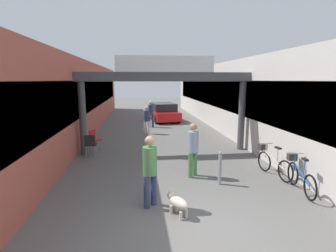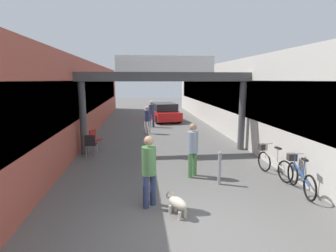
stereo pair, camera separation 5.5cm
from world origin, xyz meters
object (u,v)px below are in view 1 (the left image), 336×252
(bicycle_silver_second, at_px, (272,162))
(pedestrian_companion, at_px, (193,147))
(pedestrian_carrying_crate, at_px, (147,118))
(bollard_post_metal, at_px, (220,168))
(cafe_chair_black_nearer, at_px, (91,143))
(pedestrian_with_dog, at_px, (150,167))
(bicycle_blue_nearest, at_px, (299,175))
(pedestrian_elderly_walking, at_px, (151,112))
(cafe_chair_red_farther, at_px, (94,138))
(dog_on_leash, at_px, (177,202))
(parked_car_red, at_px, (163,112))

(bicycle_silver_second, bearing_deg, pedestrian_companion, 176.21)
(pedestrian_companion, relative_size, pedestrian_carrying_crate, 1.08)
(bollard_post_metal, height_order, cafe_chair_black_nearer, bollard_post_metal)
(cafe_chair_black_nearer, bearing_deg, pedestrian_with_dog, -64.25)
(pedestrian_carrying_crate, bearing_deg, bicycle_blue_nearest, -64.72)
(pedestrian_carrying_crate, relative_size, bicycle_silver_second, 0.94)
(pedestrian_companion, relative_size, cafe_chair_black_nearer, 1.91)
(bollard_post_metal, bearing_deg, pedestrian_elderly_walking, 98.85)
(pedestrian_companion, distance_m, bicycle_silver_second, 2.61)
(pedestrian_elderly_walking, relative_size, bicycle_silver_second, 1.02)
(pedestrian_carrying_crate, distance_m, bicycle_blue_nearest, 9.13)
(pedestrian_with_dog, height_order, pedestrian_carrying_crate, pedestrian_with_dog)
(pedestrian_elderly_walking, height_order, cafe_chair_black_nearer, pedestrian_elderly_walking)
(bollard_post_metal, xyz_separation_m, cafe_chair_red_farther, (-4.24, 4.27, 0.04))
(dog_on_leash, height_order, bollard_post_metal, bollard_post_metal)
(pedestrian_elderly_walking, height_order, bollard_post_metal, pedestrian_elderly_walking)
(bollard_post_metal, bearing_deg, cafe_chair_black_nearer, 141.89)
(bollard_post_metal, bearing_deg, bicycle_blue_nearest, -17.75)
(pedestrian_elderly_walking, xyz_separation_m, bicycle_blue_nearest, (3.56, -10.33, -0.55))
(dog_on_leash, height_order, bicycle_silver_second, bicycle_silver_second)
(pedestrian_carrying_crate, xyz_separation_m, parked_car_red, (1.37, 4.77, -0.25))
(pedestrian_companion, height_order, bollard_post_metal, pedestrian_companion)
(pedestrian_carrying_crate, xyz_separation_m, cafe_chair_red_farther, (-2.39, -3.32, -0.35))
(bicycle_blue_nearest, height_order, cafe_chair_red_farther, bicycle_blue_nearest)
(dog_on_leash, distance_m, cafe_chair_red_farther, 6.49)
(bicycle_blue_nearest, distance_m, cafe_chair_black_nearer, 7.43)
(bicycle_silver_second, height_order, cafe_chair_red_farther, bicycle_silver_second)
(pedestrian_elderly_walking, xyz_separation_m, bollard_post_metal, (1.51, -9.68, -0.48))
(dog_on_leash, relative_size, parked_car_red, 0.16)
(pedestrian_with_dog, relative_size, bicycle_silver_second, 1.04)
(pedestrian_with_dog, distance_m, pedestrian_elderly_walking, 10.83)
(bollard_post_metal, bearing_deg, parked_car_red, 92.22)
(bicycle_blue_nearest, distance_m, parked_car_red, 13.26)
(bicycle_blue_nearest, relative_size, parked_car_red, 0.40)
(pedestrian_with_dog, xyz_separation_m, bollard_post_metal, (2.08, 1.14, -0.50))
(pedestrian_companion, distance_m, cafe_chair_black_nearer, 4.45)
(dog_on_leash, relative_size, bollard_post_metal, 0.69)
(bicycle_silver_second, relative_size, cafe_chair_red_farther, 1.88)
(pedestrian_with_dog, distance_m, bicycle_blue_nearest, 4.20)
(pedestrian_with_dog, height_order, bollard_post_metal, pedestrian_with_dog)
(pedestrian_companion, relative_size, dog_on_leash, 2.48)
(bollard_post_metal, xyz_separation_m, cafe_chair_black_nearer, (-4.23, 3.32, 0.04))
(pedestrian_elderly_walking, bearing_deg, bollard_post_metal, -81.15)
(pedestrian_elderly_walking, distance_m, bicycle_blue_nearest, 10.94)
(bicycle_silver_second, xyz_separation_m, cafe_chair_red_farther, (-6.13, 3.73, 0.10))
(pedestrian_companion, xyz_separation_m, bicycle_blue_nearest, (2.70, -1.37, -0.54))
(pedestrian_carrying_crate, relative_size, cafe_chair_red_farther, 1.76)
(pedestrian_carrying_crate, bearing_deg, dog_on_leash, -87.84)
(pedestrian_companion, bearing_deg, cafe_chair_red_farther, 135.14)
(pedestrian_companion, height_order, cafe_chair_black_nearer, pedestrian_companion)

